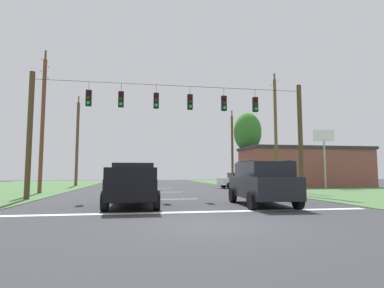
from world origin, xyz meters
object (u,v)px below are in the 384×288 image
Objects in this scene: utility_pole_mid_left at (43,121)px; utility_pole_far_left at (77,143)px; suv_black at (262,182)px; distant_car_oncoming at (128,180)px; tree_roadside_right at (248,132)px; utility_pole_mid_right at (276,132)px; utility_pole_far_right at (232,149)px; distant_car_crossing_white at (240,180)px; overhead_signal_span at (175,128)px; roadside_store at (305,167)px; pickup_truck at (133,184)px.

utility_pole_mid_left is 1.01× the size of utility_pole_far_left.
distant_car_oncoming is (-6.73, 19.44, -0.27)m from suv_black.
utility_pole_far_left reaches higher than tree_roadside_right.
distant_car_oncoming is 15.71m from utility_pole_mid_right.
utility_pole_mid_right is 1.06× the size of utility_pole_far_right.
distant_car_crossing_white is (4.31, 16.09, -0.27)m from suv_black.
suv_black is 0.52× the size of utility_pole_far_right.
utility_pole_mid_left is (-6.00, -8.64, 4.57)m from distant_car_oncoming.
overhead_signal_span is 10.90m from utility_pole_mid_right.
suv_black is at bearing -40.30° from utility_pole_mid_left.
roadside_store is at bearing -45.06° from utility_pole_far_right.
overhead_signal_span is 1.58× the size of utility_pole_far_left.
utility_pole_mid_left is (-9.26, 5.66, 1.09)m from overhead_signal_span.
utility_pole_far_left is at bearing 153.24° from distant_car_crossing_white.
distant_car_oncoming is at bearing -40.95° from utility_pole_far_left.
roadside_store is (25.18, -6.73, -2.92)m from utility_pole_far_left.
utility_pole_mid_right is 23.20m from utility_pole_far_left.
distant_car_oncoming is (-11.04, 3.35, 0.00)m from distant_car_crossing_white.
utility_pole_mid_right reaches higher than tree_roadside_right.
utility_pole_mid_left reaches higher than utility_pole_mid_right.
roadside_store is at bearing 39.11° from overhead_signal_span.
utility_pole_mid_left is at bearing -124.76° from distant_car_oncoming.
roadside_store is (18.22, 17.11, 1.19)m from pickup_truck.
utility_pole_mid_left is at bearing -89.59° from utility_pole_far_left.
distant_car_oncoming is at bearing 102.84° from overhead_signal_span.
pickup_truck is at bearing -87.32° from distant_car_oncoming.
utility_pole_mid_left reaches higher than distant_car_oncoming.
roadside_store is (15.83, 12.86, -2.11)m from overhead_signal_span.
suv_black is 0.36× the size of roadside_store.
utility_pole_far_right is at bearing 77.98° from distant_car_crossing_white.
roadside_store is at bearing -24.68° from tree_roadside_right.
tree_roadside_right is (19.60, -4.16, 1.12)m from utility_pole_far_left.
utility_pole_mid_left is at bearing -163.97° from roadside_store.
overhead_signal_span reaches higher than roadside_store.
utility_pole_far_right reaches higher than distant_car_crossing_white.
tree_roadside_right is (2.46, 4.48, 5.41)m from distant_car_crossing_white.
tree_roadside_right is (0.71, -3.74, 1.66)m from utility_pole_far_right.
tree_roadside_right reaches higher than roadside_store.
utility_pole_mid_right is (1.46, -5.21, 4.14)m from distant_car_crossing_white.
utility_pole_mid_right reaches higher than distant_car_crossing_white.
utility_pole_far_right is at bearing 88.77° from utility_pole_mid_right.
utility_pole_mid_right is at bearing 62.04° from suv_black.
utility_pole_far_right is (9.53, 19.17, 0.28)m from overhead_signal_span.
distant_car_oncoming is 0.51× the size of tree_roadside_right.
distant_car_crossing_white is 19.67m from utility_pole_far_left.
tree_roadside_right is at bearing 84.13° from utility_pole_mid_right.
utility_pole_mid_right is 10.09m from roadside_store.
overhead_signal_span is 3.82× the size of distant_car_crossing_white.
utility_pole_far_right reaches higher than tree_roadside_right.
utility_pole_mid_left reaches higher than suv_black.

